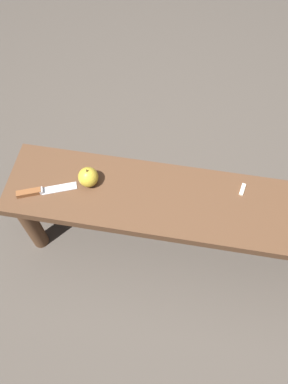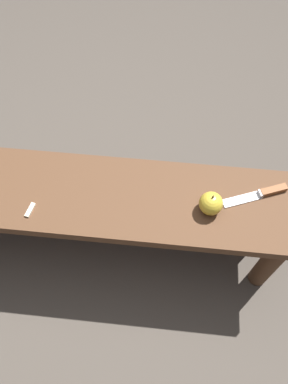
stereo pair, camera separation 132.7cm
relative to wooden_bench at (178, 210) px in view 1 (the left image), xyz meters
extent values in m
plane|color=#4C443D|center=(0.00, 0.00, -0.33)|extent=(8.00, 8.00, 0.00)
cube|color=brown|center=(0.00, 0.00, 0.06)|extent=(1.35, 0.32, 0.04)
cylinder|color=brown|center=(-0.62, -0.10, -0.14)|extent=(0.07, 0.07, 0.37)
cylinder|color=brown|center=(-0.62, 0.10, -0.14)|extent=(0.07, 0.07, 0.37)
cube|color=silver|center=(-0.47, -0.03, 0.08)|extent=(0.14, 0.08, 0.00)
cube|color=silver|center=(-0.53, -0.05, 0.09)|extent=(0.02, 0.03, 0.02)
cube|color=brown|center=(-0.57, -0.07, 0.09)|extent=(0.10, 0.06, 0.02)
sphere|color=gold|center=(-0.36, 0.02, 0.12)|extent=(0.08, 0.08, 0.08)
cylinder|color=#4C3319|center=(-0.36, 0.02, 0.16)|extent=(0.01, 0.01, 0.01)
cube|color=silver|center=(0.23, 0.08, 0.09)|extent=(0.03, 0.06, 0.01)
camera|label=1|loc=(-0.02, -0.70, 1.32)|focal=35.00mm
camera|label=2|loc=(-0.20, 0.61, 1.18)|focal=35.00mm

